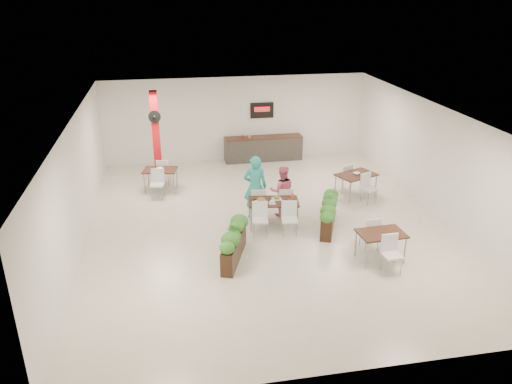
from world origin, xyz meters
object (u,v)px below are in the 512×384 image
(side_table_a, at_px, (160,173))
(main_table, at_px, (273,205))
(side_table_c, at_px, (381,238))
(red_column, at_px, (156,138))
(diner_man, at_px, (255,187))
(side_table_b, at_px, (356,178))
(service_counter, at_px, (263,148))
(diner_woman, at_px, (282,191))
(planter_right, at_px, (329,211))
(planter_left, at_px, (234,241))

(side_table_a, bearing_deg, main_table, -34.92)
(main_table, distance_m, side_table_c, 3.23)
(side_table_c, bearing_deg, red_column, 127.50)
(diner_man, bearing_deg, side_table_b, -156.31)
(service_counter, xyz_separation_m, main_table, (-0.86, -5.70, 0.14))
(diner_woman, relative_size, planter_right, 0.85)
(main_table, bearing_deg, side_table_c, -47.43)
(side_table_c, bearing_deg, planter_right, 106.27)
(main_table, bearing_deg, diner_woman, 57.87)
(main_table, relative_size, diner_woman, 1.17)
(main_table, xyz_separation_m, side_table_b, (3.07, 1.61, -0.00))
(main_table, relative_size, diner_man, 0.94)
(service_counter, relative_size, diner_man, 1.59)
(diner_man, bearing_deg, planter_left, 75.81)
(diner_woman, distance_m, side_table_c, 3.51)
(diner_woman, bearing_deg, planter_left, 61.21)
(diner_woman, xyz_separation_m, side_table_b, (2.66, 0.96, -0.13))
(diner_man, distance_m, planter_left, 2.57)
(diner_man, relative_size, side_table_a, 1.13)
(diner_man, height_order, side_table_b, diner_man)
(planter_right, distance_m, side_table_a, 5.86)
(diner_woman, distance_m, side_table_a, 4.34)
(red_column, relative_size, main_table, 1.80)
(planter_left, relative_size, side_table_c, 1.10)
(planter_left, bearing_deg, diner_woman, 52.99)
(diner_woman, distance_m, planter_right, 1.56)
(service_counter, relative_size, planter_right, 1.66)
(service_counter, relative_size, side_table_c, 1.83)
(main_table, distance_m, diner_man, 0.82)
(red_column, bearing_deg, side_table_c, -49.37)
(red_column, distance_m, main_table, 5.06)
(planter_left, distance_m, side_table_b, 5.53)
(service_counter, distance_m, planter_left, 7.71)
(side_table_a, bearing_deg, red_column, 105.98)
(main_table, height_order, diner_man, diner_man)
(service_counter, height_order, main_table, service_counter)
(diner_woman, bearing_deg, side_table_c, 128.55)
(red_column, height_order, side_table_c, red_column)
(diner_woman, relative_size, side_table_c, 0.93)
(planter_left, bearing_deg, side_table_c, -10.99)
(diner_man, distance_m, diner_woman, 0.82)
(planter_right, height_order, side_table_a, planter_right)
(red_column, xyz_separation_m, service_counter, (4.00, 1.86, -1.15))
(main_table, distance_m, side_table_a, 4.45)
(service_counter, relative_size, side_table_a, 1.80)
(planter_left, bearing_deg, service_counter, 73.33)
(diner_woman, xyz_separation_m, side_table_a, (-3.50, 2.55, -0.14))
(service_counter, bearing_deg, diner_woman, -95.05)
(service_counter, bearing_deg, side_table_a, -147.77)
(diner_man, relative_size, side_table_b, 1.14)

